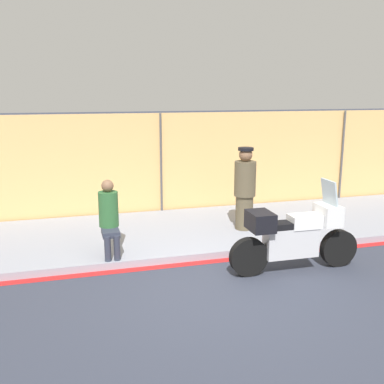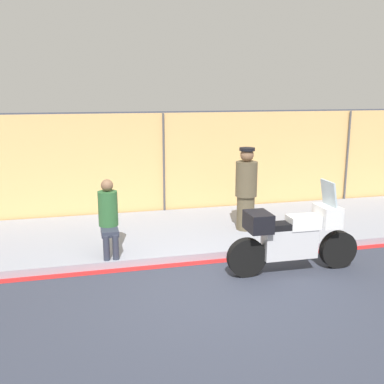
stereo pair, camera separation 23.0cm
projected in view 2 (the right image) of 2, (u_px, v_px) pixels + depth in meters
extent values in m
plane|color=#333847|center=(219.00, 293.00, 6.67)|extent=(120.00, 120.00, 0.00)
cube|color=#8E93A3|center=(178.00, 232.00, 9.36)|extent=(36.14, 3.08, 0.13)
cube|color=red|center=(198.00, 263.00, 7.83)|extent=(36.14, 0.18, 0.01)
cube|color=#E5B26B|center=(163.00, 165.00, 10.65)|extent=(34.33, 0.08, 2.43)
cylinder|color=#4C4C51|center=(164.00, 166.00, 10.55)|extent=(0.05, 0.05, 2.43)
cylinder|color=#4C4C51|center=(347.00, 158.00, 11.70)|extent=(0.05, 0.05, 2.43)
cylinder|color=black|center=(338.00, 249.00, 7.57)|extent=(0.64, 0.15, 0.64)
cylinder|color=black|center=(247.00, 257.00, 7.21)|extent=(0.64, 0.15, 0.64)
cube|color=silver|center=(289.00, 243.00, 7.33)|extent=(0.90, 0.29, 0.50)
cube|color=white|center=(303.00, 222.00, 7.31)|extent=(0.52, 0.31, 0.22)
cube|color=black|center=(285.00, 226.00, 7.24)|extent=(0.60, 0.29, 0.10)
cube|color=white|center=(327.00, 216.00, 7.38)|extent=(0.33, 0.48, 0.34)
cube|color=silver|center=(329.00, 193.00, 7.30)|extent=(0.11, 0.42, 0.42)
cube|color=black|center=(258.00, 222.00, 7.12)|extent=(0.37, 0.51, 0.30)
cylinder|color=brown|center=(245.00, 213.00, 9.24)|extent=(0.36, 0.36, 0.71)
cylinder|color=brown|center=(246.00, 179.00, 9.08)|extent=(0.44, 0.44, 0.71)
sphere|color=brown|center=(247.00, 155.00, 8.98)|extent=(0.27, 0.27, 0.27)
cylinder|color=black|center=(247.00, 149.00, 8.95)|extent=(0.31, 0.31, 0.06)
cylinder|color=#2D3342|center=(106.00, 248.00, 7.56)|extent=(0.11, 0.11, 0.43)
cylinder|color=#2D3342|center=(116.00, 247.00, 7.60)|extent=(0.11, 0.11, 0.43)
cube|color=#2D3342|center=(110.00, 232.00, 7.74)|extent=(0.29, 0.43, 0.10)
cylinder|color=#2D6033|center=(108.00, 208.00, 7.87)|extent=(0.34, 0.34, 0.61)
sphere|color=brown|center=(107.00, 185.00, 7.78)|extent=(0.21, 0.21, 0.21)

